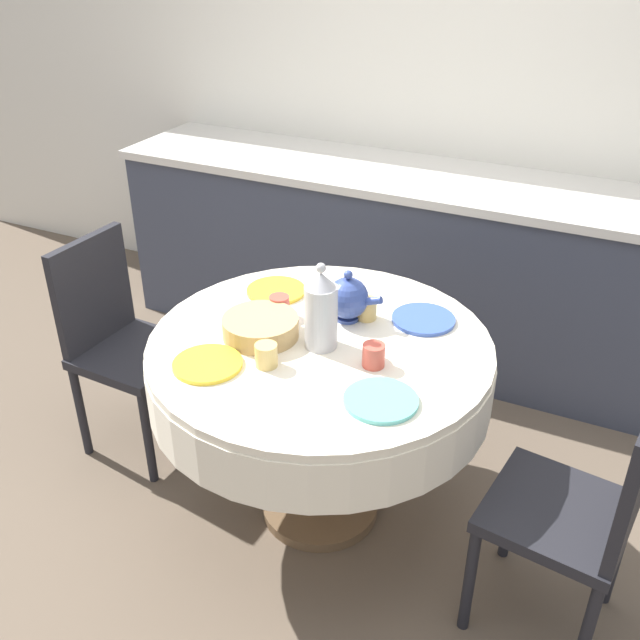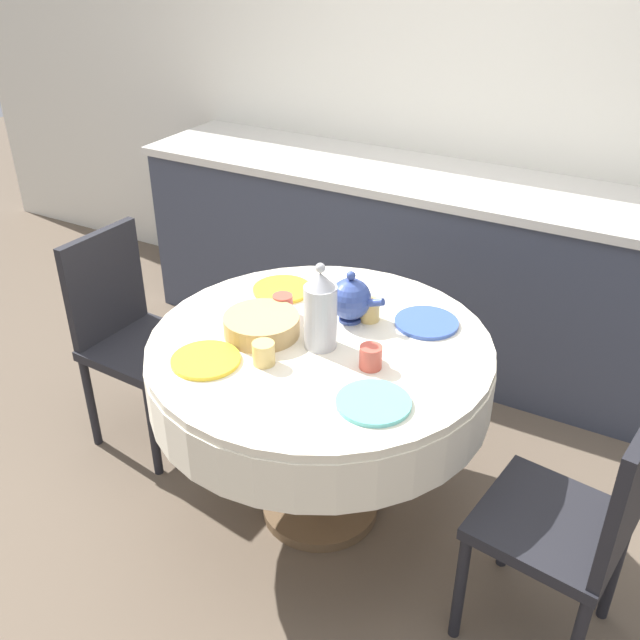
{
  "view_description": "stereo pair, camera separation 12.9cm",
  "coord_description": "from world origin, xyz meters",
  "px_view_note": "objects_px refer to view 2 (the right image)",
  "views": [
    {
      "loc": [
        0.87,
        -1.81,
        2.0
      ],
      "look_at": [
        0.0,
        0.0,
        0.84
      ],
      "focal_mm": 40.0,
      "sensor_mm": 36.0,
      "label": 1
    },
    {
      "loc": [
        0.99,
        -1.75,
        2.0
      ],
      "look_at": [
        0.0,
        0.0,
        0.84
      ],
      "focal_mm": 40.0,
      "sensor_mm": 36.0,
      "label": 2
    }
  ],
  "objects_px": {
    "coffee_carafe": "(320,311)",
    "teapot": "(351,299)",
    "chair_right": "(129,329)",
    "chair_left": "(580,519)"
  },
  "relations": [
    {
      "from": "chair_left",
      "to": "coffee_carafe",
      "type": "height_order",
      "value": "coffee_carafe"
    },
    {
      "from": "chair_right",
      "to": "teapot",
      "type": "height_order",
      "value": "teapot"
    },
    {
      "from": "chair_left",
      "to": "coffee_carafe",
      "type": "xyz_separation_m",
      "value": [
        -0.9,
        0.1,
        0.38
      ]
    },
    {
      "from": "teapot",
      "to": "chair_left",
      "type": "bearing_deg",
      "value": -18.35
    },
    {
      "from": "chair_left",
      "to": "chair_right",
      "type": "height_order",
      "value": "same"
    },
    {
      "from": "chair_left",
      "to": "teapot",
      "type": "height_order",
      "value": "teapot"
    },
    {
      "from": "chair_right",
      "to": "chair_left",
      "type": "bearing_deg",
      "value": 87.49
    },
    {
      "from": "coffee_carafe",
      "to": "teapot",
      "type": "distance_m",
      "value": 0.2
    },
    {
      "from": "chair_left",
      "to": "chair_right",
      "type": "relative_size",
      "value": 1.0
    },
    {
      "from": "coffee_carafe",
      "to": "chair_right",
      "type": "bearing_deg",
      "value": 175.83
    }
  ]
}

